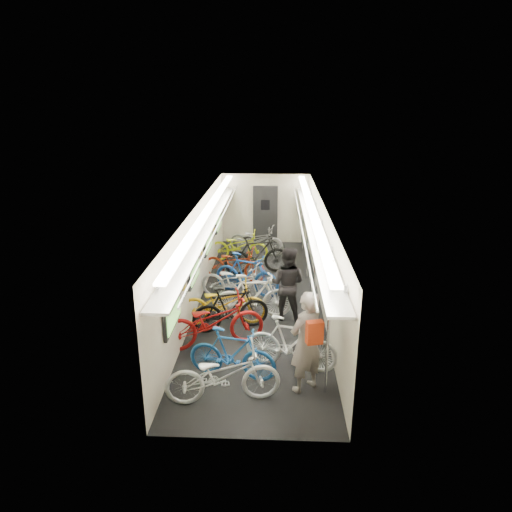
# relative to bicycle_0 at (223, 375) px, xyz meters

# --- Properties ---
(train_car_shell) EXTENTS (10.00, 10.00, 10.00)m
(train_car_shell) POSITION_rel_bicycle_0_xyz_m (0.09, 4.82, 1.16)
(train_car_shell) COLOR black
(train_car_shell) RESTS_ON ground
(bicycle_0) EXTENTS (1.97, 0.97, 0.99)m
(bicycle_0) POSITION_rel_bicycle_0_xyz_m (0.00, 0.00, 0.00)
(bicycle_0) COLOR silver
(bicycle_0) RESTS_ON ground
(bicycle_1) EXTENTS (1.67, 0.79, 0.97)m
(bicycle_1) POSITION_rel_bicycle_0_xyz_m (0.08, 0.69, -0.01)
(bicycle_1) COLOR #1D5BAF
(bicycle_1) RESTS_ON ground
(bicycle_2) EXTENTS (2.19, 1.34, 1.09)m
(bicycle_2) POSITION_rel_bicycle_0_xyz_m (-0.40, 1.79, 0.05)
(bicycle_2) COLOR #A01211
(bicycle_2) RESTS_ON ground
(bicycle_3) EXTENTS (1.75, 1.00, 1.01)m
(bicycle_3) POSITION_rel_bicycle_0_xyz_m (-0.12, 2.50, 0.01)
(bicycle_3) COLOR black
(bicycle_3) RESTS_ON ground
(bicycle_4) EXTENTS (1.98, 0.85, 1.01)m
(bicycle_4) POSITION_rel_bicycle_0_xyz_m (-0.32, 2.75, 0.01)
(bicycle_4) COLOR gold
(bicycle_4) RESTS_ON ground
(bicycle_5) EXTENTS (1.85, 0.76, 1.08)m
(bicycle_5) POSITION_rel_bicycle_0_xyz_m (0.34, 3.08, 0.04)
(bicycle_5) COLOR silver
(bicycle_5) RESTS_ON ground
(bicycle_6) EXTENTS (1.99, 1.23, 0.98)m
(bicycle_6) POSITION_rel_bicycle_0_xyz_m (-0.14, 4.02, -0.00)
(bicycle_6) COLOR #AAA9AE
(bicycle_6) RESTS_ON ground
(bicycle_7) EXTENTS (1.86, 1.20, 1.09)m
(bicycle_7) POSITION_rel_bicycle_0_xyz_m (0.10, 4.45, 0.05)
(bicycle_7) COLOR navy
(bicycle_7) RESTS_ON ground
(bicycle_8) EXTENTS (1.91, 1.12, 0.95)m
(bicycle_8) POSITION_rel_bicycle_0_xyz_m (-0.30, 5.43, -0.02)
(bicycle_8) COLOR maroon
(bicycle_8) RESTS_ON ground
(bicycle_9) EXTENTS (1.96, 0.99, 1.13)m
(bicycle_9) POSITION_rel_bicycle_0_xyz_m (0.30, 5.95, 0.07)
(bicycle_9) COLOR black
(bicycle_9) RESTS_ON ground
(bicycle_10) EXTENTS (1.85, 0.70, 0.96)m
(bicycle_10) POSITION_rel_bicycle_0_xyz_m (-0.32, 7.03, -0.01)
(bicycle_10) COLOR #BEC812
(bicycle_10) RESTS_ON ground
(bicycle_11) EXTENTS (1.79, 0.88, 1.03)m
(bicycle_11) POSITION_rel_bicycle_0_xyz_m (1.14, 1.04, 0.02)
(bicycle_11) COLOR silver
(bicycle_11) RESTS_ON ground
(bicycle_12) EXTENTS (1.67, 0.60, 0.87)m
(bicycle_12) POSITION_rel_bicycle_0_xyz_m (0.16, 7.62, -0.06)
(bicycle_12) COLOR slate
(bicycle_12) RESTS_ON ground
(bicycle_14) EXTENTS (1.93, 1.12, 0.96)m
(bicycle_14) POSITION_rel_bicycle_0_xyz_m (0.21, 7.73, -0.01)
(bicycle_14) COLOR slate
(bicycle_14) RESTS_ON ground
(passenger_near) EXTENTS (0.79, 0.75, 1.82)m
(passenger_near) POSITION_rel_bicycle_0_xyz_m (1.35, 0.40, 0.41)
(passenger_near) COLOR gray
(passenger_near) RESTS_ON ground
(passenger_mid) EXTENTS (0.98, 0.85, 1.71)m
(passenger_mid) POSITION_rel_bicycle_0_xyz_m (1.09, 3.11, 0.36)
(passenger_mid) COLOR black
(passenger_mid) RESTS_ON ground
(backpack) EXTENTS (0.29, 0.20, 0.38)m
(backpack) POSITION_rel_bicycle_0_xyz_m (1.45, 0.04, 0.78)
(backpack) COLOR #B22E11
(backpack) RESTS_ON passenger_near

